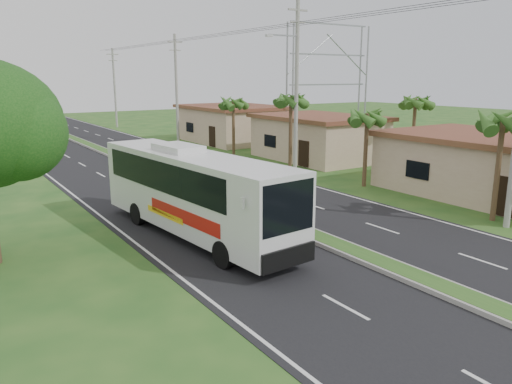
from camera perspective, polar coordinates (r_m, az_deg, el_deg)
ground at (r=18.13m, az=18.34°, el=-9.73°), size 180.00×180.00×0.00m
road_asphalt at (r=33.67m, az=-9.19°, el=1.23°), size 14.00×160.00×0.02m
median_strip at (r=33.65m, az=-9.19°, el=1.39°), size 1.20×160.00×0.18m
lane_edge_left at (r=31.61m, az=-20.31°, el=-0.22°), size 0.12×160.00×0.01m
lane_edge_right at (r=36.85m, az=0.35°, el=2.41°), size 0.12×160.00×0.01m
shop_near at (r=32.19m, az=25.85°, el=2.75°), size 8.60×12.60×3.52m
shop_mid at (r=42.52m, az=7.10°, el=6.27°), size 7.60×10.60×3.67m
shop_far at (r=53.88m, az=-2.66°, el=7.85°), size 8.60×11.60×3.82m
palm_verge_a at (r=26.05m, az=26.40°, el=7.14°), size 2.40×2.40×5.45m
palm_verge_b at (r=31.87m, az=12.60°, el=8.33°), size 2.40×2.40×5.05m
palm_verge_c at (r=36.66m, az=4.02°, el=10.38°), size 2.40×2.40×5.85m
palm_verge_d at (r=44.43m, az=-2.63°, el=10.13°), size 2.40×2.40×5.25m
palm_behind_shop at (r=39.87m, az=17.77°, el=9.74°), size 2.40×2.40×5.65m
utility_pole_b at (r=35.64m, az=4.61°, el=12.12°), size 3.20×0.28×12.00m
utility_pole_c at (r=52.89m, az=-9.08°, el=11.67°), size 1.60×0.28×11.00m
utility_pole_d at (r=71.58m, az=-15.86°, el=11.46°), size 1.60×0.28×10.50m
billboard_lattice at (r=53.51m, az=8.27°, el=12.94°), size 10.18×1.18×12.07m
coach_bus_main at (r=21.52m, az=-7.22°, el=0.43°), size 3.60×12.27×3.91m
coach_bus_far at (r=64.84m, az=-26.23°, el=7.41°), size 2.80×11.72×3.40m
motorcyclist at (r=22.38m, az=0.04°, el=-2.45°), size 1.64×1.06×2.25m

